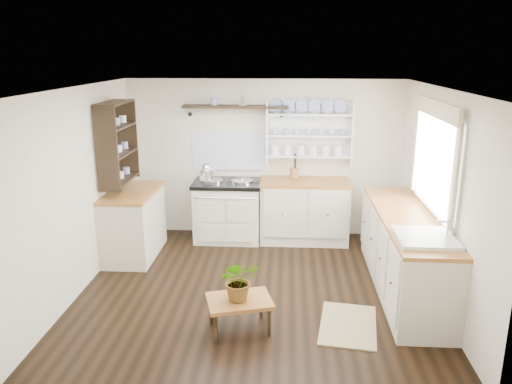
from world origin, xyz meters
TOP-DOWN VIEW (x-y plane):
  - floor at (0.00, 0.00)m, footprint 4.00×3.80m
  - wall_back at (0.00, 1.90)m, footprint 4.00×0.02m
  - wall_right at (2.00, 0.00)m, footprint 0.02×3.80m
  - wall_left at (-2.00, 0.00)m, footprint 0.02×3.80m
  - ceiling at (0.00, 0.00)m, footprint 4.00×3.80m
  - window at (1.95, 0.15)m, footprint 0.08×1.55m
  - aga_cooker at (-0.51, 1.57)m, footprint 0.98×0.68m
  - back_cabinets at (0.60, 1.60)m, footprint 1.27×0.63m
  - right_cabinets at (1.70, 0.10)m, footprint 0.62×2.43m
  - belfast_sink at (1.70, -0.65)m, footprint 0.55×0.60m
  - left_cabinets at (-1.70, 0.90)m, footprint 0.62×1.13m
  - plate_rack at (0.65, 1.86)m, footprint 1.20×0.22m
  - high_shelf at (-0.40, 1.78)m, footprint 1.50×0.29m
  - left_shelving at (-1.84, 0.90)m, footprint 0.28×0.80m
  - kettle at (-0.79, 1.45)m, footprint 0.19×0.19m
  - utensil_crock at (0.45, 1.68)m, footprint 0.13×0.13m
  - center_table at (-0.10, -0.91)m, footprint 0.71×0.59m
  - potted_plant at (-0.10, -0.91)m, footprint 0.45×0.42m
  - floor_rug at (0.98, -0.76)m, footprint 0.67×0.92m

SIDE VIEW (x-z plane):
  - floor at x=0.00m, z-range -0.01..0.01m
  - floor_rug at x=0.98m, z-range 0.00..0.02m
  - center_table at x=-0.10m, z-range 0.12..0.46m
  - aga_cooker at x=-0.51m, z-range -0.01..0.90m
  - right_cabinets at x=1.70m, z-range 0.01..0.91m
  - left_cabinets at x=-1.70m, z-range 0.01..0.91m
  - back_cabinets at x=0.60m, z-range 0.01..0.91m
  - potted_plant at x=-0.10m, z-range 0.34..0.75m
  - belfast_sink at x=1.70m, z-range 0.58..1.03m
  - utensil_crock at x=0.45m, z-range 0.91..1.06m
  - kettle at x=-0.79m, z-range 0.93..1.16m
  - wall_back at x=0.00m, z-range 0.00..2.30m
  - wall_right at x=2.00m, z-range 0.00..2.30m
  - wall_left at x=-2.00m, z-range 0.00..2.30m
  - left_shelving at x=-1.84m, z-range 1.02..2.08m
  - plate_rack at x=0.65m, z-range 1.11..2.01m
  - window at x=1.95m, z-range 0.95..2.17m
  - high_shelf at x=-0.40m, z-range 1.83..1.99m
  - ceiling at x=0.00m, z-range 2.29..2.30m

